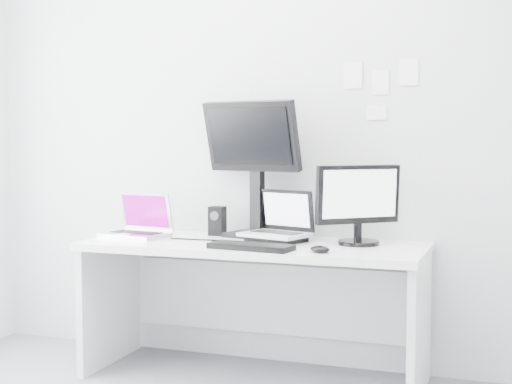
{
  "coord_description": "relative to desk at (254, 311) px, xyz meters",
  "views": [
    {
      "loc": [
        1.32,
        -2.45,
        1.27
      ],
      "look_at": [
        0.02,
        1.23,
        1.0
      ],
      "focal_mm": 52.67,
      "sensor_mm": 36.0,
      "label": 1
    }
  ],
  "objects": [
    {
      "name": "back_wall",
      "position": [
        0.0,
        0.35,
        0.99
      ],
      "size": [
        3.6,
        0.0,
        3.6
      ],
      "primitive_type": "plane",
      "rotation": [
        1.57,
        0.0,
        0.0
      ],
      "color": "silver",
      "rests_on": "ground"
    },
    {
      "name": "desk",
      "position": [
        0.0,
        0.0,
        0.0
      ],
      "size": [
        1.8,
        0.7,
        0.73
      ],
      "primitive_type": "cube",
      "color": "white",
      "rests_on": "ground"
    },
    {
      "name": "macbook",
      "position": [
        -0.71,
        0.0,
        0.5
      ],
      "size": [
        0.39,
        0.32,
        0.26
      ],
      "primitive_type": "cube",
      "rotation": [
        0.0,
        0.0,
        -0.17
      ],
      "color": "silver",
      "rests_on": "desk"
    },
    {
      "name": "speaker",
      "position": [
        -0.3,
        0.22,
        0.45
      ],
      "size": [
        0.09,
        0.09,
        0.16
      ],
      "primitive_type": "cube",
      "rotation": [
        0.0,
        0.0,
        0.08
      ],
      "color": "black",
      "rests_on": "desk"
    },
    {
      "name": "dell_laptop",
      "position": [
        0.09,
        0.08,
        0.51
      ],
      "size": [
        0.4,
        0.35,
        0.28
      ],
      "primitive_type": "cube",
      "rotation": [
        0.0,
        0.0,
        -0.32
      ],
      "color": "#B7B9BF",
      "rests_on": "desk"
    },
    {
      "name": "rear_monitor",
      "position": [
        -0.07,
        0.21,
        0.75
      ],
      "size": [
        0.6,
        0.33,
        0.78
      ],
      "primitive_type": "cube",
      "rotation": [
        0.0,
        0.0,
        -0.23
      ],
      "color": "black",
      "rests_on": "desk"
    },
    {
      "name": "samsung_monitor",
      "position": [
        0.54,
        0.11,
        0.58
      ],
      "size": [
        0.49,
        0.47,
        0.43
      ],
      "primitive_type": "cube",
      "rotation": [
        0.0,
        0.0,
        0.71
      ],
      "color": "black",
      "rests_on": "desk"
    },
    {
      "name": "keyboard",
      "position": [
        0.07,
        -0.23,
        0.38
      ],
      "size": [
        0.44,
        0.2,
        0.03
      ],
      "primitive_type": "cube",
      "rotation": [
        0.0,
        0.0,
        -0.13
      ],
      "color": "black",
      "rests_on": "desk"
    },
    {
      "name": "mouse",
      "position": [
        0.42,
        -0.23,
        0.38
      ],
      "size": [
        0.13,
        0.11,
        0.04
      ],
      "primitive_type": "ellipsoid",
      "rotation": [
        0.0,
        0.0,
        -0.4
      ],
      "color": "black",
      "rests_on": "desk"
    },
    {
      "name": "wall_note_0",
      "position": [
        0.45,
        0.34,
        1.26
      ],
      "size": [
        0.1,
        0.0,
        0.14
      ],
      "primitive_type": "cube",
      "color": "white",
      "rests_on": "back_wall"
    },
    {
      "name": "wall_note_1",
      "position": [
        0.6,
        0.34,
        1.22
      ],
      "size": [
        0.09,
        0.0,
        0.13
      ],
      "primitive_type": "cube",
      "color": "white",
      "rests_on": "back_wall"
    },
    {
      "name": "wall_note_2",
      "position": [
        0.75,
        0.34,
        1.26
      ],
      "size": [
        0.1,
        0.0,
        0.14
      ],
      "primitive_type": "cube",
      "color": "white",
      "rests_on": "back_wall"
    },
    {
      "name": "wall_note_3",
      "position": [
        0.58,
        0.34,
        1.05
      ],
      "size": [
        0.11,
        0.0,
        0.08
      ],
      "primitive_type": "cube",
      "color": "white",
      "rests_on": "back_wall"
    }
  ]
}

